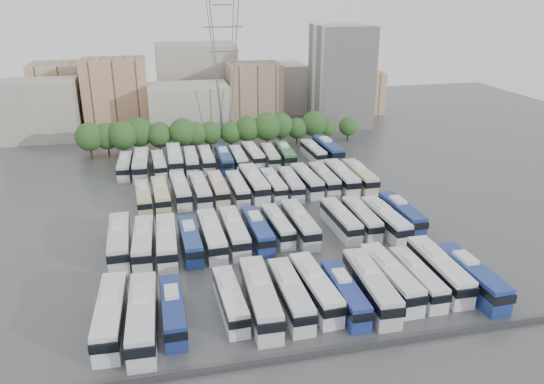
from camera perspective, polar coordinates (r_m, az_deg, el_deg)
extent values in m
plane|color=#424447|center=(84.37, -1.27, -3.42)|extent=(220.00, 220.00, 0.00)
cube|color=#2D2D30|center=(56.89, 5.87, -16.87)|extent=(56.00, 0.50, 0.50)
cylinder|color=black|center=(122.66, -18.86, 4.06)|extent=(0.36, 0.36, 2.58)
sphere|color=#234C1E|center=(121.73, -19.06, 5.63)|extent=(6.19, 6.19, 6.19)
cylinder|color=black|center=(123.03, -17.15, 4.28)|extent=(0.36, 0.36, 2.45)
sphere|color=#234C1E|center=(122.15, -17.32, 5.77)|extent=(5.88, 5.88, 5.88)
cylinder|color=black|center=(121.33, -15.57, 4.27)|extent=(0.36, 0.36, 2.63)
sphere|color=#234C1E|center=(120.38, -15.73, 5.89)|extent=(6.32, 6.32, 6.32)
cylinder|color=black|center=(122.71, -13.97, 4.62)|extent=(0.36, 0.36, 2.69)
sphere|color=#234C1E|center=(121.75, -14.12, 6.27)|extent=(6.45, 6.45, 6.45)
cylinder|color=black|center=(121.76, -11.91, 4.59)|extent=(0.36, 0.36, 2.36)
sphere|color=#234C1E|center=(120.90, -12.02, 6.04)|extent=(5.65, 5.65, 5.65)
cylinder|color=black|center=(121.41, -9.45, 4.77)|extent=(0.36, 0.36, 2.59)
sphere|color=#234C1E|center=(120.47, -9.55, 6.37)|extent=(6.22, 6.22, 6.22)
cylinder|color=black|center=(121.90, -8.18, 4.83)|extent=(0.36, 0.36, 2.26)
sphere|color=#234C1E|center=(121.07, -8.25, 6.22)|extent=(5.42, 5.42, 5.42)
cylinder|color=black|center=(122.79, -6.58, 5.01)|extent=(0.36, 0.36, 2.18)
sphere|color=#234C1E|center=(121.99, -6.64, 6.34)|extent=(5.23, 5.23, 5.23)
cylinder|color=black|center=(123.11, -4.38, 5.10)|extent=(0.36, 0.36, 2.07)
sphere|color=#234C1E|center=(122.36, -4.41, 6.36)|extent=(4.96, 4.96, 4.96)
cylinder|color=black|center=(123.50, -2.58, 5.30)|extent=(0.36, 0.36, 2.48)
sphere|color=#234C1E|center=(122.62, -2.61, 6.81)|extent=(5.95, 5.95, 5.95)
cylinder|color=black|center=(123.76, -0.54, 5.41)|extent=(0.36, 0.36, 2.70)
sphere|color=#234C1E|center=(122.81, -0.55, 7.05)|extent=(6.49, 6.49, 6.49)
cylinder|color=black|center=(126.12, 0.89, 5.67)|extent=(0.36, 0.36, 2.52)
sphere|color=#234C1E|center=(125.24, 0.90, 7.18)|extent=(6.06, 6.06, 6.06)
cylinder|color=black|center=(126.90, 2.69, 5.64)|extent=(0.36, 0.36, 2.05)
sphere|color=#234C1E|center=(126.17, 2.71, 6.85)|extent=(4.93, 4.93, 4.93)
cylinder|color=black|center=(128.07, 4.50, 5.85)|extent=(0.36, 0.36, 2.52)
sphere|color=#234C1E|center=(127.20, 4.55, 7.33)|extent=(6.05, 6.05, 6.05)
cylinder|color=black|center=(129.37, 5.85, 5.80)|extent=(0.36, 0.36, 1.84)
sphere|color=#234C1E|center=(128.73, 5.89, 6.87)|extent=(4.41, 4.41, 4.41)
cylinder|color=black|center=(131.11, 8.14, 5.92)|extent=(0.36, 0.36, 1.88)
sphere|color=#234C1E|center=(130.47, 8.20, 7.00)|extent=(4.52, 4.52, 4.52)
cube|color=#9E998E|center=(142.43, -23.73, 8.08)|extent=(18.00, 14.00, 14.00)
cube|color=tan|center=(145.69, -16.43, 10.08)|extent=(16.00, 12.00, 18.00)
cube|color=#ADA89E|center=(138.51, -8.92, 8.86)|extent=(20.00, 14.00, 12.00)
cube|color=gray|center=(146.26, -2.01, 10.56)|extent=(14.00, 12.00, 16.00)
cube|color=gray|center=(157.67, -8.14, 11.89)|extent=(22.00, 16.00, 20.00)
cube|color=tan|center=(157.09, -21.40, 9.88)|extent=(16.00, 14.00, 16.00)
cube|color=#A39E93|center=(159.62, 0.02, 11.12)|extent=(18.00, 14.00, 14.00)
cube|color=tan|center=(161.29, 8.99, 10.61)|extent=(14.00, 12.00, 12.00)
cube|color=gray|center=(152.10, -12.38, 9.35)|extent=(12.00, 10.00, 10.00)
cube|color=silver|center=(143.67, 7.45, 12.23)|extent=(14.00, 14.00, 26.00)
cylinder|color=slate|center=(125.35, -5.95, 12.82)|extent=(2.90, 2.91, 33.83)
cylinder|color=slate|center=(129.28, -6.19, 13.07)|extent=(2.90, 2.91, 33.83)
cylinder|color=slate|center=(125.91, -4.10, 12.92)|extent=(2.90, 2.91, 33.83)
cylinder|color=slate|center=(129.82, -4.39, 13.17)|extent=(2.90, 2.91, 33.83)
cube|color=slate|center=(126.31, -5.39, 19.42)|extent=(4.50, 0.30, 0.30)
cube|color=slate|center=(126.55, -5.31, 17.27)|extent=(9.00, 0.30, 0.30)
cube|color=slate|center=(127.05, -5.22, 14.82)|extent=(7.00, 0.30, 0.30)
cube|color=silver|center=(61.66, -16.94, -12.65)|extent=(3.27, 12.91, 3.63)
cube|color=black|center=(61.15, -17.03, -12.19)|extent=(3.41, 13.11, 1.07)
cube|color=silver|center=(61.92, -17.01, -10.25)|extent=(1.96, 3.49, 0.47)
cube|color=silver|center=(60.24, -13.73, -13.09)|extent=(3.28, 13.40, 3.77)
cube|color=black|center=(59.70, -13.80, -12.61)|extent=(3.42, 13.60, 1.11)
cube|color=silver|center=(60.49, -13.86, -10.54)|extent=(2.01, 3.61, 0.49)
cube|color=navy|center=(61.28, -10.59, -12.54)|extent=(2.37, 10.92, 3.09)
cube|color=black|center=(60.84, -10.62, -12.15)|extent=(2.48, 11.08, 0.91)
cube|color=silver|center=(61.49, -10.78, -10.49)|extent=(1.56, 2.92, 0.40)
cube|color=white|center=(62.27, -4.50, -11.58)|extent=(2.69, 11.04, 3.11)
cube|color=black|center=(61.84, -4.49, -11.19)|extent=(2.80, 11.21, 0.91)
cube|color=silver|center=(62.50, -4.78, -9.57)|extent=(1.65, 2.98, 0.40)
cube|color=silver|center=(61.92, -1.30, -11.36)|extent=(3.22, 13.41, 3.78)
cube|color=black|center=(61.39, -1.27, -10.87)|extent=(3.36, 13.61, 1.11)
cube|color=silver|center=(62.21, -1.59, -8.89)|extent=(1.99, 3.61, 0.49)
cube|color=silver|center=(62.77, 1.97, -11.05)|extent=(2.65, 12.16, 3.44)
cube|color=black|center=(62.30, 2.02, -10.61)|extent=(2.78, 12.34, 1.01)
cube|color=silver|center=(63.01, 1.63, -8.84)|extent=(1.74, 3.25, 0.45)
cube|color=white|center=(64.15, 4.66, -10.33)|extent=(3.22, 12.33, 3.46)
cube|color=black|center=(63.68, 4.72, -9.89)|extent=(3.35, 12.52, 1.02)
cube|color=silver|center=(64.39, 4.23, -8.17)|extent=(1.90, 3.34, 0.45)
cube|color=navy|center=(63.69, 7.83, -10.89)|extent=(2.45, 11.14, 3.15)
cube|color=black|center=(63.26, 7.91, -10.49)|extent=(2.56, 11.31, 0.93)
cube|color=silver|center=(63.88, 7.48, -8.90)|extent=(1.60, 2.98, 0.41)
cube|color=silver|center=(65.12, 10.56, -10.02)|extent=(3.27, 13.10, 3.68)
cube|color=black|center=(64.63, 10.65, -9.56)|extent=(3.41, 13.30, 1.08)
cube|color=silver|center=(65.39, 10.18, -7.74)|extent=(1.98, 3.54, 0.48)
cube|color=silver|center=(67.45, 12.60, -9.06)|extent=(3.05, 12.66, 3.57)
cube|color=black|center=(66.99, 12.71, -8.62)|extent=(3.18, 12.85, 1.05)
cube|color=silver|center=(67.68, 12.14, -6.95)|extent=(1.88, 3.41, 0.46)
cube|color=silver|center=(68.54, 15.30, -8.98)|extent=(2.44, 11.37, 3.22)
cube|color=black|center=(68.13, 15.41, -8.58)|extent=(2.55, 11.54, 0.95)
cube|color=silver|center=(68.75, 14.90, -7.10)|extent=(1.62, 3.03, 0.42)
cube|color=silver|center=(70.65, 17.48, -8.08)|extent=(2.89, 12.78, 3.61)
cube|color=black|center=(70.21, 17.60, -7.64)|extent=(3.02, 12.98, 1.06)
cube|color=silver|center=(70.92, 17.05, -6.04)|extent=(1.85, 3.42, 0.47)
cube|color=navy|center=(70.48, 20.62, -8.62)|extent=(2.98, 12.52, 3.53)
cube|color=black|center=(70.05, 20.77, -8.20)|extent=(3.11, 12.71, 1.04)
cube|color=silver|center=(70.65, 20.13, -6.63)|extent=(1.85, 3.37, 0.46)
cube|color=silver|center=(77.51, -16.09, -5.18)|extent=(2.92, 12.86, 3.63)
cube|color=black|center=(77.07, -16.15, -4.77)|extent=(3.05, 13.06, 1.07)
cube|color=silver|center=(78.11, -16.22, -3.32)|extent=(1.87, 3.45, 0.47)
cube|color=silver|center=(76.47, -13.64, -5.40)|extent=(3.06, 12.14, 3.41)
cube|color=black|center=(76.05, -13.69, -5.01)|extent=(3.19, 12.33, 1.00)
cube|color=silver|center=(77.00, -13.72, -3.62)|extent=(1.84, 3.28, 0.44)
cube|color=silver|center=(76.08, -11.24, -5.30)|extent=(2.94, 12.38, 3.49)
cube|color=black|center=(75.65, -11.28, -4.90)|extent=(3.07, 12.57, 1.03)
cube|color=silver|center=(76.63, -11.37, -3.48)|extent=(1.83, 3.33, 0.45)
cube|color=navy|center=(76.18, -8.79, -5.22)|extent=(2.69, 11.29, 3.18)
cube|color=black|center=(75.79, -8.80, -4.86)|extent=(2.81, 11.46, 0.94)
cube|color=silver|center=(76.67, -8.98, -3.56)|extent=(1.67, 3.04, 0.41)
cube|color=silver|center=(76.78, -6.50, -4.75)|extent=(2.97, 12.34, 3.48)
cube|color=black|center=(76.35, -6.50, -4.36)|extent=(3.10, 12.52, 1.02)
cube|color=silver|center=(77.33, -6.73, -2.96)|extent=(1.83, 3.32, 0.45)
cube|color=silver|center=(77.64, -4.09, -4.37)|extent=(2.79, 12.19, 3.44)
cube|color=black|center=(77.23, -4.08, -3.98)|extent=(2.92, 12.38, 1.01)
cube|color=silver|center=(78.19, -4.32, -2.61)|extent=(1.78, 3.27, 0.45)
cube|color=navy|center=(78.16, -1.58, -4.21)|extent=(2.81, 11.58, 3.26)
cube|color=black|center=(77.77, -1.56, -3.84)|extent=(2.93, 11.75, 0.96)
cube|color=silver|center=(78.67, -1.84, -2.56)|extent=(1.73, 3.12, 0.42)
cube|color=silver|center=(79.87, 0.62, -3.71)|extent=(2.84, 10.84, 3.04)
cube|color=black|center=(79.51, 0.65, -3.37)|extent=(2.96, 11.01, 0.90)
cube|color=silver|center=(80.33, 0.35, -2.21)|extent=(1.67, 2.94, 0.39)
cube|color=silver|center=(80.10, 3.02, -3.50)|extent=(2.87, 12.16, 3.43)
cube|color=black|center=(79.70, 3.06, -3.12)|extent=(2.99, 12.35, 1.01)
cube|color=silver|center=(80.64, 2.73, -1.82)|extent=(1.79, 3.27, 0.44)
cube|color=silver|center=(82.13, 7.38, -3.07)|extent=(2.86, 11.59, 3.26)
cube|color=black|center=(81.76, 7.44, -2.72)|extent=(2.98, 11.76, 0.96)
cube|color=silver|center=(82.62, 7.07, -1.51)|extent=(1.74, 3.12, 0.42)
cube|color=silver|center=(83.35, 9.59, -2.85)|extent=(2.47, 11.34, 3.21)
cube|color=black|center=(82.99, 9.65, -2.50)|extent=(2.59, 11.51, 0.94)
cube|color=silver|center=(83.84, 9.31, -1.33)|extent=(1.62, 3.03, 0.42)
cube|color=silver|center=(83.00, 12.07, -3.04)|extent=(3.19, 12.35, 3.47)
cube|color=black|center=(82.61, 12.16, -2.66)|extent=(3.32, 12.54, 1.02)
cube|color=silver|center=(83.47, 11.70, -1.40)|extent=(1.89, 3.34, 0.45)
cube|color=navy|center=(85.96, 13.72, -2.35)|extent=(2.71, 11.91, 3.37)
cube|color=black|center=(85.59, 13.80, -2.00)|extent=(2.83, 12.09, 0.99)
cube|color=silver|center=(86.45, 13.39, -0.82)|extent=(1.73, 3.19, 0.44)
cube|color=#CEBA8E|center=(92.89, -13.67, -0.63)|extent=(2.81, 10.90, 3.06)
cube|color=black|center=(92.55, -13.69, -0.33)|extent=(2.93, 11.07, 0.90)
cube|color=silver|center=(93.54, -13.80, 0.65)|extent=(1.67, 2.95, 0.40)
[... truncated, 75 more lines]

